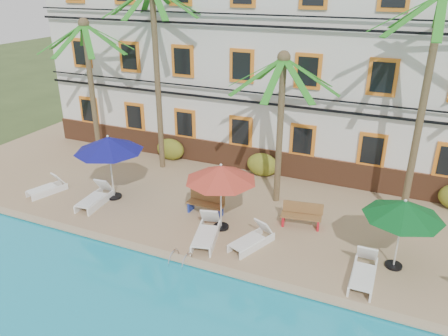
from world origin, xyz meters
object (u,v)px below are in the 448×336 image
at_px(lounger_b, 96,197).
at_px(lounger_c, 206,232).
at_px(lounger_a, 48,188).
at_px(umbrella_red, 221,174).
at_px(lounger_e, 364,272).
at_px(palm_c, 281,106).
at_px(lounger_d, 252,239).
at_px(umbrella_blue, 108,145).
at_px(umbrella_green, 404,210).
at_px(bench_left, 206,202).
at_px(palm_a, 90,72).
at_px(pool_ladder, 180,262).
at_px(palm_b, 156,54).
at_px(bench_right, 301,214).
at_px(palm_d, 427,82).

relative_size(lounger_b, lounger_c, 0.92).
relative_size(lounger_a, lounger_b, 0.89).
bearing_deg(umbrella_red, lounger_e, -11.08).
bearing_deg(palm_c, lounger_d, -85.86).
height_order(umbrella_blue, umbrella_green, umbrella_blue).
distance_m(lounger_c, lounger_e, 5.43).
xyz_separation_m(lounger_e, bench_left, (-6.29, 1.83, 0.17)).
bearing_deg(lounger_b, umbrella_red, 3.80).
height_order(lounger_a, lounger_d, lounger_d).
height_order(umbrella_red, umbrella_green, umbrella_red).
xyz_separation_m(palm_a, lounger_a, (0.23, -3.85, -4.29)).
bearing_deg(palm_c, pool_ladder, -106.21).
relative_size(lounger_a, lounger_d, 0.93).
xyz_separation_m(umbrella_blue, lounger_e, (10.48, -1.45, -2.11)).
bearing_deg(lounger_b, pool_ladder, -22.38).
height_order(palm_a, palm_c, palm_a).
bearing_deg(bench_left, lounger_e, -16.22).
height_order(palm_a, umbrella_blue, palm_a).
distance_m(umbrella_red, umbrella_green, 6.12).
bearing_deg(palm_b, lounger_e, -26.51).
distance_m(umbrella_blue, umbrella_red, 5.21).
bearing_deg(palm_c, lounger_b, -153.72).
bearing_deg(bench_right, umbrella_blue, -173.02).
height_order(palm_d, lounger_d, palm_d).
xyz_separation_m(lounger_c, pool_ladder, (-0.22, -1.52, -0.31)).
xyz_separation_m(palm_c, umbrella_green, (4.89, -2.89, -1.96)).
relative_size(lounger_b, pool_ladder, 2.66).
distance_m(lounger_c, pool_ladder, 1.57).
bearing_deg(lounger_c, bench_right, 39.64).
bearing_deg(umbrella_red, lounger_b, -176.20).
bearing_deg(palm_c, palm_a, 177.09).
relative_size(palm_c, pool_ladder, 8.31).
relative_size(umbrella_green, lounger_b, 1.25).
height_order(umbrella_green, lounger_b, umbrella_green).
bearing_deg(palm_c, palm_d, 4.28).
bearing_deg(lounger_e, umbrella_red, 168.92).
bearing_deg(palm_a, bench_left, -19.94).
bearing_deg(umbrella_red, palm_b, 140.72).
height_order(palm_a, lounger_b, palm_a).
distance_m(palm_c, palm_d, 5.13).
bearing_deg(umbrella_red, pool_ladder, -98.21).
xyz_separation_m(umbrella_red, lounger_e, (5.29, -1.04, -1.94)).
distance_m(palm_b, umbrella_green, 12.32).
relative_size(palm_a, palm_d, 0.83).
distance_m(umbrella_blue, lounger_d, 7.09).
relative_size(palm_b, bench_right, 5.50).
distance_m(lounger_e, bench_left, 6.56).
distance_m(umbrella_green, lounger_a, 14.33).
relative_size(lounger_a, bench_left, 1.16).
bearing_deg(umbrella_green, lounger_e, -126.71).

